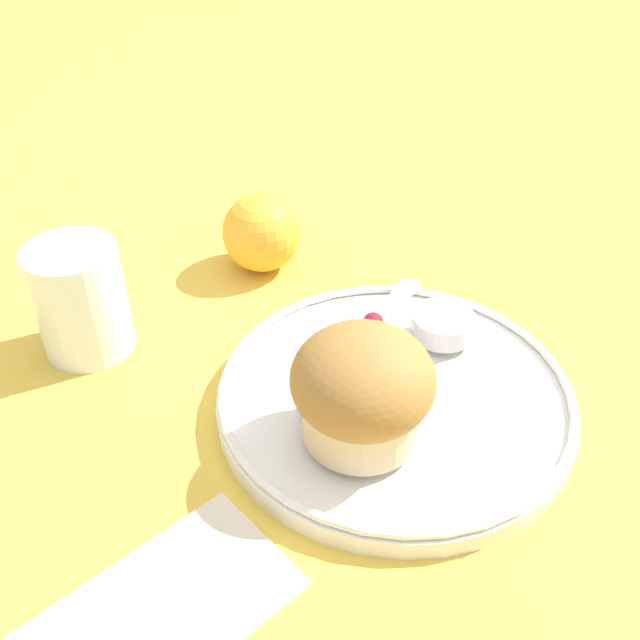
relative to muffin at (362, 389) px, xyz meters
The scene contains 9 objects.
ground_plane 0.09m from the muffin, 23.96° to the left, with size 3.00×3.00×0.00m, color gold.
plate 0.07m from the muffin, 16.05° to the left, with size 0.25×0.25×0.02m.
muffin is the anchor object (origin of this frame).
cream_ramekin 0.12m from the muffin, 15.46° to the left, with size 0.05×0.05×0.02m.
berry_pair 0.10m from the muffin, 42.63° to the left, with size 0.03×0.02×0.02m.
butter_knife 0.09m from the muffin, 43.65° to the left, with size 0.17×0.07×0.00m.
orange_fruit 0.24m from the muffin, 66.53° to the left, with size 0.07×0.07×0.07m.
juice_glass 0.23m from the muffin, 109.05° to the left, with size 0.07×0.07×0.09m.
folded_napkin 0.17m from the muffin, behind, with size 0.15×0.08×0.01m.
Camera 1 is at (-0.30, -0.24, 0.35)m, focal length 40.00 mm.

